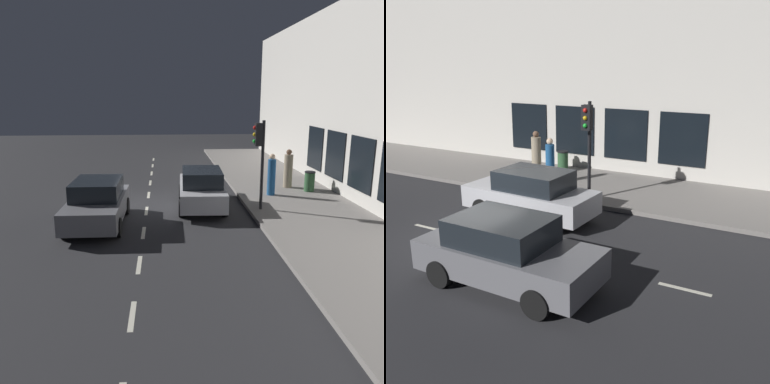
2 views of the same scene
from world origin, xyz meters
The scene contains 10 objects.
ground_plane centered at (0.00, 0.00, 0.00)m, with size 60.00×60.00×0.00m, color #28282B.
sidewalk centered at (6.25, 0.00, 0.07)m, with size 4.50×32.00×0.15m.
building_facade centered at (8.80, 0.00, 4.23)m, with size 0.65×32.00×8.48m.
lane_centre_line centered at (0.00, -1.00, 0.00)m, with size 0.12×27.20×0.01m.
traffic_light centered at (4.31, -1.56, 2.59)m, with size 0.46×0.32×3.41m.
parked_car_0 centered at (-1.63, -2.59, 0.79)m, with size 1.97×4.22×1.58m.
parked_car_1 centered at (2.22, -0.62, 0.79)m, with size 1.99×4.34×1.58m.
pedestrian_0 centered at (5.43, 0.65, 1.01)m, with size 0.49×0.49×1.83m.
pedestrian_1 centered at (6.62, 2.08, 0.99)m, with size 0.51×0.51×1.83m.
trash_bin centered at (7.37, 1.21, 0.61)m, with size 0.48×0.48×0.92m.
Camera 2 is at (-8.83, -8.25, 4.94)m, focal length 41.26 mm.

